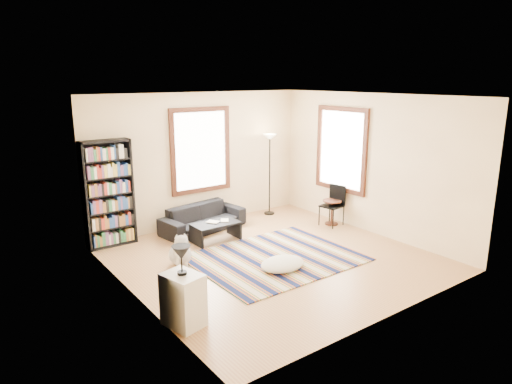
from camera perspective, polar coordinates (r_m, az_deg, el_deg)
floor at (r=8.14m, az=2.11°, el=-8.57°), size 5.00×5.00×0.10m
ceiling at (r=7.51m, az=2.31°, el=12.28°), size 5.00×5.00×0.10m
wall_back at (r=9.78m, az=-7.14°, el=4.09°), size 5.00×0.10×2.80m
wall_front at (r=5.98m, az=17.57°, el=-3.01°), size 5.00×0.10×2.80m
wall_left at (r=6.47m, az=-15.79°, el=-1.59°), size 0.10×5.00×2.80m
wall_right at (r=9.47m, az=14.41°, el=3.41°), size 0.10×5.00×2.80m
window_back at (r=9.68m, az=-6.94°, el=5.19°), size 1.20×0.06×1.60m
window_right at (r=9.89m, az=10.61°, el=5.24°), size 0.06×1.20×1.60m
rug at (r=8.11m, az=2.41°, el=-8.21°), size 2.75×2.20×0.02m
sofa at (r=9.52m, az=-6.65°, el=-3.23°), size 0.98×1.90×0.53m
bookshelf at (r=8.85m, az=-17.98°, el=-0.23°), size 0.90×0.30×2.00m
coffee_table at (r=8.92m, az=-5.06°, el=-4.96°), size 0.92×0.53×0.36m
book_a at (r=8.81m, az=-5.64°, el=-3.91°), size 0.28×0.26×0.02m
book_b at (r=8.98m, az=-4.43°, el=-3.56°), size 0.24×0.26×0.02m
floor_cushion at (r=7.65m, az=3.33°, el=-8.95°), size 0.91×0.78×0.20m
floor_lamp at (r=10.41m, az=1.71°, el=2.17°), size 0.37×0.37×1.86m
side_table at (r=9.95m, az=9.45°, el=-2.52°), size 0.49×0.49×0.54m
folding_chair at (r=9.85m, az=9.45°, el=-1.73°), size 0.48×0.46×0.86m
white_cabinet at (r=6.03m, az=-9.09°, el=-13.17°), size 0.49×0.58×0.70m
table_lamp at (r=5.80m, az=-9.30°, el=-8.42°), size 0.28×0.28×0.38m
dog at (r=7.86m, az=-9.51°, el=-6.96°), size 0.57×0.68×0.58m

